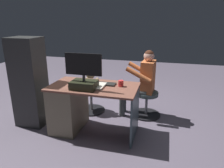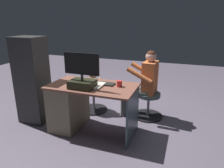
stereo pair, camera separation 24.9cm
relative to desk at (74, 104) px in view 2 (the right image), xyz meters
The scene contains 13 objects.
ground_plane 0.60m from the desk, 132.95° to the right, with size 10.00×10.00×0.00m, color slate.
desk is the anchor object (origin of this frame).
monitor 0.54m from the desk, 147.94° to the left, with size 0.50×0.25×0.48m.
keyboard 0.53m from the desk, 165.80° to the right, with size 0.42×0.14×0.02m, color black.
computer_mouse 0.39m from the desk, 131.95° to the right, with size 0.06×0.10×0.04m, color #261D29.
cup 0.79m from the desk, behind, with size 0.07×0.07×0.09m, color red.
tv_remote 0.35m from the desk, 109.13° to the left, with size 0.04×0.15×0.02m, color black.
notebook_binder 0.50m from the desk, behind, with size 0.22×0.30×0.02m, color beige.
office_chair_teddy 0.67m from the desk, 91.73° to the right, with size 0.48×0.48×0.43m.
teddy_bear 0.69m from the desk, 91.70° to the right, with size 0.24×0.24×0.34m.
visitor_chair 1.25m from the desk, 143.52° to the right, with size 0.49×0.49×0.43m.
person 1.19m from the desk, 141.10° to the right, with size 0.58×0.51×1.13m.
equipment_rack 0.78m from the desk, ahead, with size 0.44×0.36×1.36m, color #2C2C2B.
Camera 2 is at (-1.21, 2.86, 1.63)m, focal length 33.33 mm.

